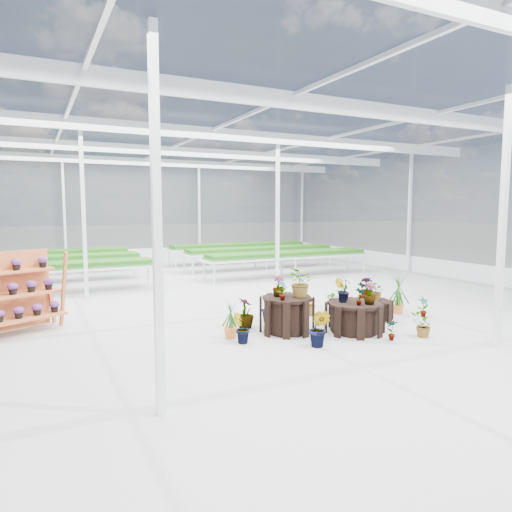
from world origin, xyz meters
name	(u,v)px	position (x,y,z in m)	size (l,w,h in m)	color
ground_plane	(247,317)	(0.00, 0.00, 0.00)	(24.00, 24.00, 0.00)	gray
greenhouse_shell	(246,217)	(0.00, 0.00, 2.25)	(18.00, 24.00, 4.50)	white
steel_frame	(246,217)	(0.00, 0.00, 2.25)	(18.00, 24.00, 4.50)	silver
nursery_benches	(163,264)	(0.00, 7.20, 0.42)	(16.00, 7.00, 0.84)	silver
plinth_tall	(287,315)	(0.17, -1.51, 0.36)	(1.04, 1.04, 0.71)	black
plinth_mid	(355,317)	(1.37, -2.11, 0.30)	(1.14, 1.14, 0.60)	black
plinth_low	(371,310)	(2.37, -1.41, 0.21)	(0.93, 0.93, 0.42)	black
shelf_rack	(21,292)	(-4.52, 0.87, 0.80)	(1.50, 0.80, 1.59)	#B0552C
nursery_plants	(326,301)	(1.19, -1.41, 0.51)	(4.98, 3.02, 1.31)	#1D5111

